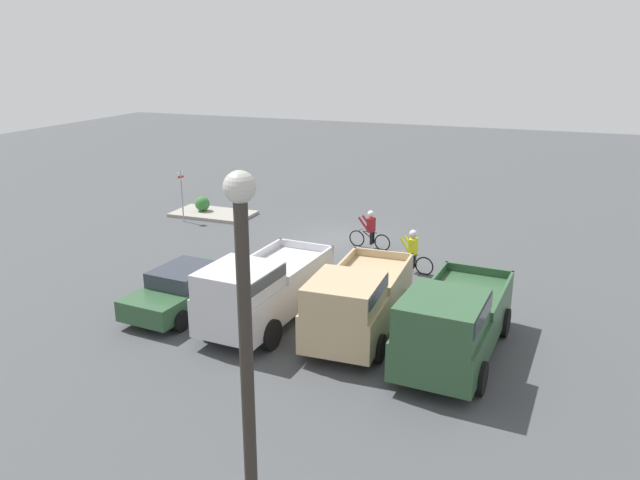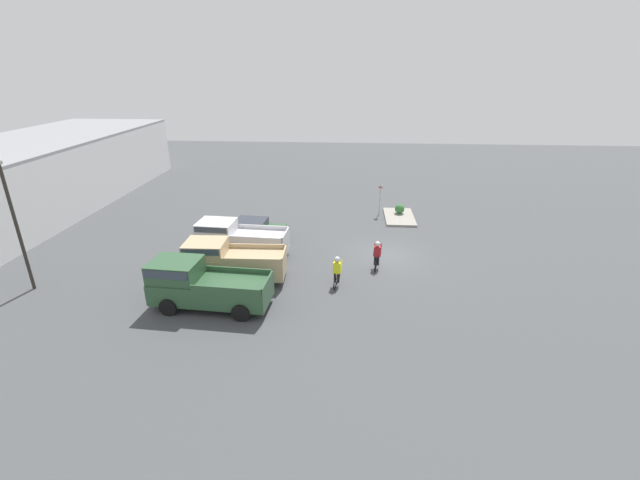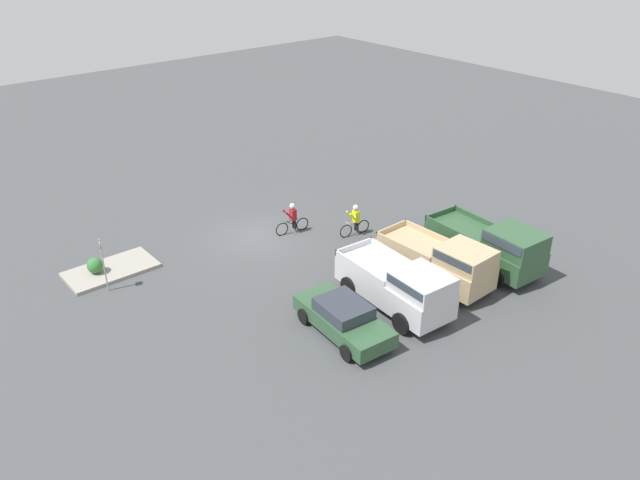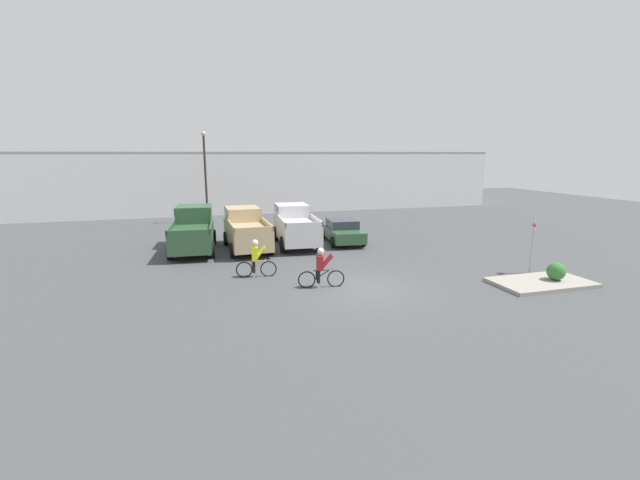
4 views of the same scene
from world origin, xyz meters
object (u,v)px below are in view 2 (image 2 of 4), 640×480
object	(u,v)px
fire_lane_sign	(380,196)
lamppost	(14,216)
pickup_truck_1	(229,260)
sedan_0	(252,229)
shrub	(400,209)
cyclist_0	(377,254)
cyclist_1	(337,270)
pickup_truck_2	(237,239)
pickup_truck_0	(201,284)

from	to	relation	value
fire_lane_sign	lamppost	xyz separation A→B (m)	(-13.03, 18.30, 2.47)
pickup_truck_1	sedan_0	world-z (taller)	pickup_truck_1
fire_lane_sign	shrub	world-z (taller)	fire_lane_sign
cyclist_0	cyclist_1	size ratio (longest dim) A/B	1.07
cyclist_0	pickup_truck_1	bearing A→B (deg)	104.04
sedan_0	cyclist_0	world-z (taller)	cyclist_0
sedan_0	lamppost	size ratio (longest dim) A/B	0.66
pickup_truck_1	fire_lane_sign	size ratio (longest dim) A/B	2.13
pickup_truck_2	lamppost	xyz separation A→B (m)	(-4.57, 9.48, 2.80)
pickup_truck_2	lamppost	distance (m)	10.89
pickup_truck_0	sedan_0	xyz separation A→B (m)	(8.37, -0.52, -0.47)
pickup_truck_1	lamppost	world-z (taller)	lamppost
cyclist_0	pickup_truck_0	bearing A→B (deg)	119.24
cyclist_0	cyclist_1	xyz separation A→B (m)	(-2.23, 2.17, 0.03)
pickup_truck_0	pickup_truck_1	world-z (taller)	pickup_truck_0
cyclist_1	fire_lane_sign	size ratio (longest dim) A/B	0.69
pickup_truck_0	pickup_truck_2	xyz separation A→B (m)	(5.59, -0.30, -0.02)
pickup_truck_2	fire_lane_sign	bearing A→B (deg)	-46.22
sedan_0	pickup_truck_1	bearing A→B (deg)	-179.44
cyclist_0	shrub	distance (m)	9.47
lamppost	shrub	distance (m)	23.90
fire_lane_sign	cyclist_1	bearing A→B (deg)	166.14
pickup_truck_0	pickup_truck_2	bearing A→B (deg)	-3.03
pickup_truck_0	pickup_truck_2	distance (m)	5.60
lamppost	sedan_0	bearing A→B (deg)	-52.86
pickup_truck_0	fire_lane_sign	world-z (taller)	fire_lane_sign
pickup_truck_1	pickup_truck_2	distance (m)	2.85
pickup_truck_2	sedan_0	bearing A→B (deg)	-4.54
pickup_truck_2	shrub	bearing A→B (deg)	-51.13
cyclist_0	sedan_0	bearing A→B (deg)	65.30
cyclist_0	fire_lane_sign	xyz separation A→B (m)	(9.33, -0.69, 0.67)
pickup_truck_0	cyclist_1	size ratio (longest dim) A/B	3.31
sedan_0	fire_lane_sign	bearing A→B (deg)	-56.57
pickup_truck_1	pickup_truck_2	xyz separation A→B (m)	(2.83, 0.28, 0.04)
pickup_truck_2	cyclist_0	size ratio (longest dim) A/B	2.91
pickup_truck_1	cyclist_1	world-z (taller)	pickup_truck_1
cyclist_0	lamppost	world-z (taller)	lamppost
pickup_truck_2	sedan_0	xyz separation A→B (m)	(2.78, -0.22, -0.45)
cyclist_0	fire_lane_sign	bearing A→B (deg)	-4.22
pickup_truck_1	fire_lane_sign	world-z (taller)	fire_lane_sign
pickup_truck_0	pickup_truck_1	xyz separation A→B (m)	(2.76, -0.57, -0.06)
pickup_truck_1	sedan_0	size ratio (longest dim) A/B	1.17
pickup_truck_0	cyclist_0	xyz separation A→B (m)	(4.72, -8.44, -0.35)
pickup_truck_0	shrub	world-z (taller)	pickup_truck_0
pickup_truck_0	cyclist_1	world-z (taller)	pickup_truck_0
pickup_truck_2	pickup_truck_0	bearing A→B (deg)	176.97
pickup_truck_1	cyclist_1	bearing A→B (deg)	-92.68
lamppost	fire_lane_sign	bearing A→B (deg)	-54.56
pickup_truck_1	lamppost	bearing A→B (deg)	100.08
lamppost	pickup_truck_2	bearing A→B (deg)	-64.27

